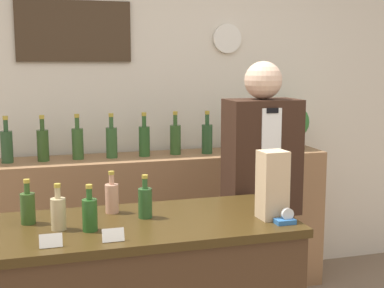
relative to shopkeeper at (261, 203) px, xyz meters
The scene contains 22 objects.
back_wall 1.25m from the shopkeeper, 116.19° to the left, with size 5.20×0.09×2.70m.
back_shelf 0.90m from the shopkeeper, 117.60° to the left, with size 2.28×0.42×1.01m.
shopkeeper is the anchor object (origin of this frame).
potted_plant 1.02m from the shopkeeper, 53.26° to the left, with size 0.27×0.27×0.34m.
paper_bag 0.70m from the shopkeeper, 109.16° to the right, with size 0.13×0.12×0.32m.
tape_dispenser 0.75m from the shopkeeper, 104.89° to the right, with size 0.09×0.06×0.07m.
price_card_left 1.43m from the shopkeeper, 148.99° to the right, with size 0.09×0.02×0.06m.
price_card_right 1.23m from the shopkeeper, 143.01° to the right, with size 0.09×0.02×0.06m.
counter_bottle_0 1.38m from the shopkeeper, 163.76° to the right, with size 0.07×0.07×0.21m.
counter_bottle_1 1.30m from the shopkeeper, 156.68° to the right, with size 0.07×0.07×0.21m.
counter_bottle_2 1.21m from the shopkeeper, 151.73° to the right, with size 0.07×0.07×0.21m.
counter_bottle_3 0.99m from the shopkeeper, 161.37° to the right, with size 0.07×0.07×0.21m.
counter_bottle_4 0.92m from the shopkeeper, 150.72° to the right, with size 0.07×0.07×0.21m.
shelf_bottle_0 1.66m from the shopkeeper, 152.30° to the left, with size 0.08×0.08×0.30m.
shelf_bottle_1 1.47m from the shopkeeper, 148.50° to the left, with size 0.08×0.08×0.30m.
shelf_bottle_2 1.29m from the shopkeeper, 142.59° to the left, with size 0.08×0.08×0.30m.
shelf_bottle_3 1.12m from the shopkeeper, 135.97° to the left, with size 0.08×0.08×0.30m.
shelf_bottle_4 0.97m from the shopkeeper, 126.38° to the left, with size 0.08×0.08×0.30m.
shelf_bottle_5 0.88m from the shopkeeper, 113.14° to the left, with size 0.08×0.08×0.30m.
shelf_bottle_6 0.80m from the shopkeeper, 97.82° to the left, with size 0.08×0.08×0.30m.
shelf_bottle_7 0.81m from the shopkeeper, 80.52° to the left, with size 0.08×0.08×0.30m.
shelf_bottle_8 0.86m from the shopkeeper, 64.48° to the left, with size 0.08×0.08×0.30m.
Camera 1 is at (-0.76, -1.86, 1.67)m, focal length 50.00 mm.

